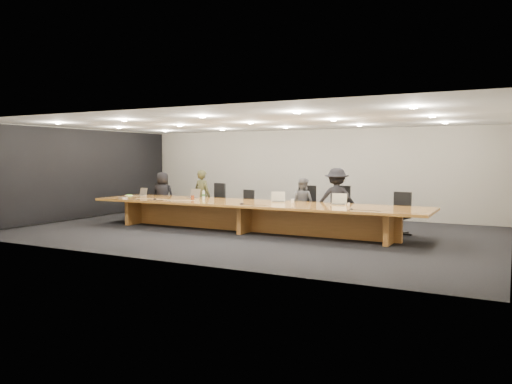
# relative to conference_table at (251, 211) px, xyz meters

# --- Properties ---
(ground) EXTENTS (12.00, 12.00, 0.00)m
(ground) POSITION_rel_conference_table_xyz_m (0.00, 0.00, -0.52)
(ground) COLOR black
(ground) RESTS_ON ground
(back_wall) EXTENTS (12.00, 0.02, 2.80)m
(back_wall) POSITION_rel_conference_table_xyz_m (0.00, 4.00, 0.88)
(back_wall) COLOR #B5B3A5
(back_wall) RESTS_ON ground
(left_wall_panel) EXTENTS (0.08, 7.84, 2.74)m
(left_wall_panel) POSITION_rel_conference_table_xyz_m (-5.94, 0.00, 0.85)
(left_wall_panel) COLOR black
(left_wall_panel) RESTS_ON ground
(conference_table) EXTENTS (9.00, 1.80, 0.75)m
(conference_table) POSITION_rel_conference_table_xyz_m (0.00, 0.00, 0.00)
(conference_table) COLOR #985E21
(conference_table) RESTS_ON ground
(chair_far_left) EXTENTS (0.66, 0.66, 1.10)m
(chair_far_left) POSITION_rel_conference_table_xyz_m (-4.02, 1.16, 0.03)
(chair_far_left) COLOR black
(chair_far_left) RESTS_ON ground
(chair_left) EXTENTS (0.75, 0.75, 1.16)m
(chair_left) POSITION_rel_conference_table_xyz_m (-1.96, 1.33, 0.06)
(chair_left) COLOR black
(chair_left) RESTS_ON ground
(chair_mid_left) EXTENTS (0.64, 0.64, 0.99)m
(chair_mid_left) POSITION_rel_conference_table_xyz_m (-0.85, 1.18, -0.02)
(chair_mid_left) COLOR black
(chair_mid_left) RESTS_ON ground
(chair_mid_right) EXTENTS (0.74, 0.74, 1.16)m
(chair_mid_right) POSITION_rel_conference_table_xyz_m (1.02, 1.31, 0.06)
(chair_mid_right) COLOR black
(chair_mid_right) RESTS_ON ground
(chair_right) EXTENTS (0.75, 0.75, 1.18)m
(chair_right) POSITION_rel_conference_table_xyz_m (1.86, 1.32, 0.07)
(chair_right) COLOR black
(chair_right) RESTS_ON ground
(chair_far_right) EXTENTS (0.66, 0.66, 1.07)m
(chair_far_right) POSITION_rel_conference_table_xyz_m (3.50, 1.15, 0.02)
(chair_far_right) COLOR black
(chair_far_right) RESTS_ON ground
(person_a) EXTENTS (0.82, 0.66, 1.45)m
(person_a) POSITION_rel_conference_table_xyz_m (-3.71, 1.13, 0.21)
(person_a) COLOR black
(person_a) RESTS_ON ground
(person_b) EXTENTS (0.61, 0.45, 1.54)m
(person_b) POSITION_rel_conference_table_xyz_m (-2.25, 1.16, 0.25)
(person_b) COLOR #31311B
(person_b) RESTS_ON ground
(person_c) EXTENTS (0.76, 0.65, 1.36)m
(person_c) POSITION_rel_conference_table_xyz_m (0.92, 1.26, 0.16)
(person_c) COLOR #575759
(person_c) RESTS_ON ground
(person_d) EXTENTS (1.18, 0.88, 1.63)m
(person_d) POSITION_rel_conference_table_xyz_m (1.92, 1.15, 0.30)
(person_d) COLOR black
(person_d) RESTS_ON ground
(laptop_a) EXTENTS (0.35, 0.29, 0.25)m
(laptop_a) POSITION_rel_conference_table_xyz_m (-3.98, 0.41, 0.35)
(laptop_a) COLOR #C1AE94
(laptop_a) RESTS_ON conference_table
(laptop_b) EXTENTS (0.39, 0.31, 0.28)m
(laptop_b) POSITION_rel_conference_table_xyz_m (-2.08, 0.38, 0.37)
(laptop_b) COLOR tan
(laptop_b) RESTS_ON conference_table
(laptop_d) EXTENTS (0.43, 0.38, 0.28)m
(laptop_d) POSITION_rel_conference_table_xyz_m (0.58, 0.42, 0.37)
(laptop_d) COLOR #B9AD8D
(laptop_d) RESTS_ON conference_table
(laptop_e) EXTENTS (0.40, 0.31, 0.29)m
(laptop_e) POSITION_rel_conference_table_xyz_m (2.21, 0.38, 0.37)
(laptop_e) COLOR tan
(laptop_e) RESTS_ON conference_table
(water_bottle) EXTENTS (0.08, 0.08, 0.23)m
(water_bottle) POSITION_rel_conference_table_xyz_m (-1.62, 0.27, 0.35)
(water_bottle) COLOR silver
(water_bottle) RESTS_ON conference_table
(amber_mug) EXTENTS (0.11, 0.11, 0.11)m
(amber_mug) POSITION_rel_conference_table_xyz_m (-1.82, 0.03, 0.29)
(amber_mug) COLOR maroon
(amber_mug) RESTS_ON conference_table
(paper_cup_near) EXTENTS (0.11, 0.11, 0.10)m
(paper_cup_near) POSITION_rel_conference_table_xyz_m (1.01, 0.36, 0.28)
(paper_cup_near) COLOR white
(paper_cup_near) RESTS_ON conference_table
(paper_cup_far) EXTENTS (0.07, 0.07, 0.08)m
(paper_cup_far) POSITION_rel_conference_table_xyz_m (2.53, 0.21, 0.27)
(paper_cup_far) COLOR silver
(paper_cup_far) RESTS_ON conference_table
(notepad) EXTENTS (0.26, 0.24, 0.01)m
(notepad) POSITION_rel_conference_table_xyz_m (-4.35, 0.32, 0.24)
(notepad) COLOR white
(notepad) RESTS_ON conference_table
(lime_gadget) EXTENTS (0.15, 0.11, 0.02)m
(lime_gadget) POSITION_rel_conference_table_xyz_m (-4.34, 0.32, 0.25)
(lime_gadget) COLOR #57C434
(lime_gadget) RESTS_ON notepad
(av_box) EXTENTS (0.26, 0.22, 0.03)m
(av_box) POSITION_rel_conference_table_xyz_m (-3.78, -0.56, 0.25)
(av_box) COLOR #A5A5A9
(av_box) RESTS_ON conference_table
(mic_left) EXTENTS (0.15, 0.15, 0.03)m
(mic_left) POSITION_rel_conference_table_xyz_m (-2.72, -0.48, 0.24)
(mic_left) COLOR black
(mic_left) RESTS_ON conference_table
(mic_center) EXTENTS (0.15, 0.15, 0.03)m
(mic_center) POSITION_rel_conference_table_xyz_m (0.03, -0.52, 0.25)
(mic_center) COLOR black
(mic_center) RESTS_ON conference_table
(mic_right) EXTENTS (0.13, 0.13, 0.03)m
(mic_right) POSITION_rel_conference_table_xyz_m (2.80, -0.51, 0.24)
(mic_right) COLOR black
(mic_right) RESTS_ON conference_table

